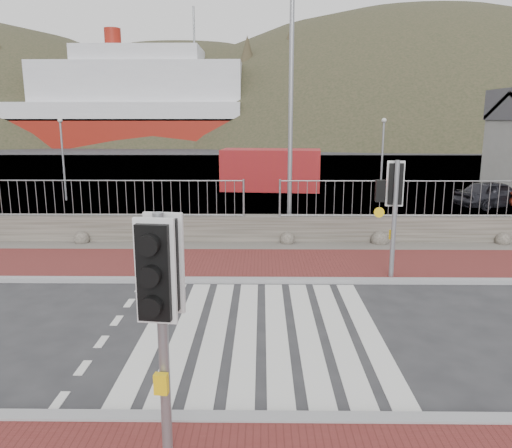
{
  "coord_description": "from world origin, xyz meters",
  "views": [
    {
      "loc": [
        0.01,
        -9.16,
        4.12
      ],
      "look_at": [
        -0.14,
        3.0,
        1.53
      ],
      "focal_mm": 35.0,
      "sensor_mm": 36.0,
      "label": 1
    }
  ],
  "objects_px": {
    "traffic_signal_near": "(161,289)",
    "shipping_container": "(271,170)",
    "traffic_signal_far": "(394,194)",
    "ferry": "(99,110)",
    "car_a": "(495,194)",
    "streetlight": "(295,92)"
  },
  "relations": [
    {
      "from": "traffic_signal_far",
      "to": "shipping_container",
      "type": "relative_size",
      "value": 0.55
    },
    {
      "from": "traffic_signal_far",
      "to": "shipping_container",
      "type": "bearing_deg",
      "value": -76.71
    },
    {
      "from": "shipping_container",
      "to": "car_a",
      "type": "bearing_deg",
      "value": -23.38
    },
    {
      "from": "traffic_signal_near",
      "to": "car_a",
      "type": "xyz_separation_m",
      "value": [
        11.99,
        17.92,
        -1.61
      ]
    },
    {
      "from": "ferry",
      "to": "shipping_container",
      "type": "relative_size",
      "value": 8.84
    },
    {
      "from": "ferry",
      "to": "streetlight",
      "type": "height_order",
      "value": "ferry"
    },
    {
      "from": "streetlight",
      "to": "ferry",
      "type": "bearing_deg",
      "value": 103.46
    },
    {
      "from": "traffic_signal_near",
      "to": "car_a",
      "type": "height_order",
      "value": "traffic_signal_near"
    },
    {
      "from": "traffic_signal_near",
      "to": "traffic_signal_far",
      "type": "xyz_separation_m",
      "value": [
        4.45,
        7.22,
        -0.01
      ]
    },
    {
      "from": "ferry",
      "to": "car_a",
      "type": "xyz_separation_m",
      "value": [
        35.53,
        -53.88,
        -4.72
      ]
    },
    {
      "from": "traffic_signal_near",
      "to": "traffic_signal_far",
      "type": "height_order",
      "value": "traffic_signal_near"
    },
    {
      "from": "ferry",
      "to": "traffic_signal_near",
      "type": "height_order",
      "value": "ferry"
    },
    {
      "from": "ferry",
      "to": "shipping_container",
      "type": "xyz_separation_m",
      "value": [
        25.17,
        -48.1,
        -4.18
      ]
    },
    {
      "from": "streetlight",
      "to": "car_a",
      "type": "distance_m",
      "value": 12.2
    },
    {
      "from": "ferry",
      "to": "traffic_signal_far",
      "type": "distance_m",
      "value": 70.45
    },
    {
      "from": "streetlight",
      "to": "car_a",
      "type": "xyz_separation_m",
      "value": [
        9.76,
        5.9,
        -4.34
      ]
    },
    {
      "from": "traffic_signal_near",
      "to": "traffic_signal_far",
      "type": "distance_m",
      "value": 8.48
    },
    {
      "from": "ferry",
      "to": "traffic_signal_near",
      "type": "bearing_deg",
      "value": -71.85
    },
    {
      "from": "traffic_signal_far",
      "to": "car_a",
      "type": "xyz_separation_m",
      "value": [
        7.54,
        10.7,
        -1.6
      ]
    },
    {
      "from": "shipping_container",
      "to": "ferry",
      "type": "bearing_deg",
      "value": 123.39
    },
    {
      "from": "shipping_container",
      "to": "car_a",
      "type": "height_order",
      "value": "shipping_container"
    },
    {
      "from": "traffic_signal_near",
      "to": "shipping_container",
      "type": "height_order",
      "value": "traffic_signal_near"
    }
  ]
}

